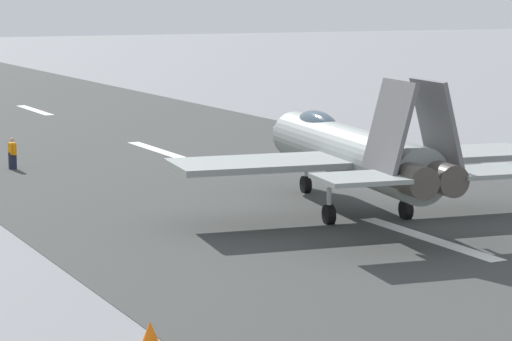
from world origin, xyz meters
The scene contains 5 objects.
ground_plane centered at (0.00, 0.00, 0.00)m, with size 400.00×400.00×0.00m, color slate.
runway_strip centered at (-0.02, 0.00, 0.01)m, with size 240.00×26.00×0.02m.
fighter_jet centered at (5.10, 0.00, 2.49)m, with size 17.56×15.09×5.70m.
crew_person centered at (22.29, 9.02, 0.80)m, with size 0.70×0.36×1.60m.
marker_cone_near centered at (-7.40, 13.31, 0.28)m, with size 0.44×0.44×0.55m, color orange.
Camera 1 is at (-33.08, 23.20, 8.58)m, focal length 79.93 mm.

